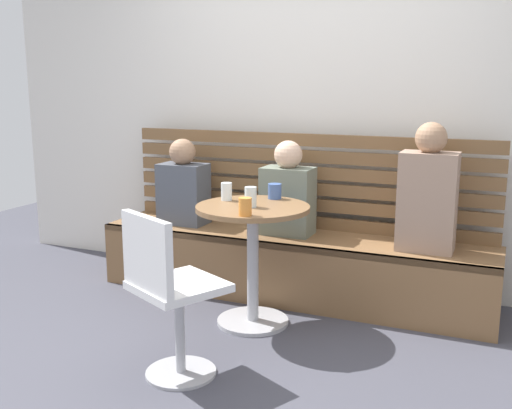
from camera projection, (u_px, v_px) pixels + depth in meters
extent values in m
plane|color=#42424C|center=(209.00, 371.00, 3.08)|extent=(8.00, 8.00, 0.00)
cube|color=silver|center=(314.00, 83.00, 4.27)|extent=(5.20, 0.10, 2.90)
cube|color=brown|center=(291.00, 266.00, 4.12)|extent=(2.70, 0.52, 0.44)
cube|color=brown|center=(278.00, 246.00, 3.86)|extent=(2.70, 0.04, 0.04)
cube|color=brown|center=(303.00, 221.00, 4.28)|extent=(2.65, 0.04, 0.09)
cube|color=brown|center=(303.00, 204.00, 4.25)|extent=(2.65, 0.04, 0.09)
cube|color=brown|center=(303.00, 188.00, 4.23)|extent=(2.65, 0.04, 0.09)
cube|color=brown|center=(303.00, 172.00, 4.21)|extent=(2.65, 0.04, 0.09)
cube|color=brown|center=(304.00, 156.00, 4.19)|extent=(2.65, 0.04, 0.09)
cube|color=brown|center=(304.00, 140.00, 4.16)|extent=(2.65, 0.04, 0.09)
cylinder|color=#ADADB2|center=(253.00, 321.00, 3.70)|extent=(0.44, 0.44, 0.02)
cylinder|color=#ADADB2|center=(253.00, 266.00, 3.63)|extent=(0.07, 0.07, 0.69)
cylinder|color=brown|center=(253.00, 208.00, 3.56)|extent=(0.68, 0.68, 0.03)
cylinder|color=#ADADB2|center=(181.00, 372.00, 3.06)|extent=(0.36, 0.36, 0.02)
cylinder|color=#ADADB2|center=(180.00, 333.00, 3.01)|extent=(0.05, 0.05, 0.45)
cube|color=silver|center=(179.00, 286.00, 2.96)|extent=(0.54, 0.54, 0.04)
cube|color=silver|center=(147.00, 253.00, 2.81)|extent=(0.38, 0.21, 0.36)
cube|color=#9E7F6B|center=(427.00, 202.00, 3.65)|extent=(0.34, 0.22, 0.61)
sphere|color=#A37A5B|center=(431.00, 138.00, 3.57)|extent=(0.19, 0.19, 0.19)
cube|color=#4C515B|center=(184.00, 194.00, 4.36)|extent=(0.34, 0.22, 0.44)
sphere|color=#A37A5B|center=(182.00, 152.00, 4.30)|extent=(0.19, 0.19, 0.19)
cube|color=slate|center=(288.00, 201.00, 4.05)|extent=(0.34, 0.22, 0.46)
sphere|color=#DBB293|center=(288.00, 155.00, 3.99)|extent=(0.19, 0.19, 0.19)
cylinder|color=silver|center=(251.00, 197.00, 3.50)|extent=(0.07, 0.07, 0.12)
cylinder|color=white|center=(227.00, 191.00, 3.70)|extent=(0.07, 0.07, 0.11)
cylinder|color=orange|center=(245.00, 207.00, 3.28)|extent=(0.07, 0.07, 0.10)
cylinder|color=#3D5B9E|center=(275.00, 191.00, 3.75)|extent=(0.08, 0.08, 0.09)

